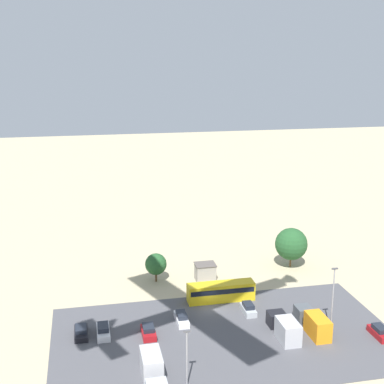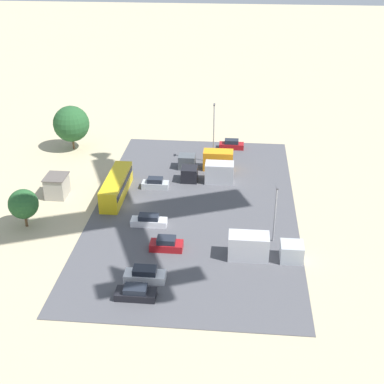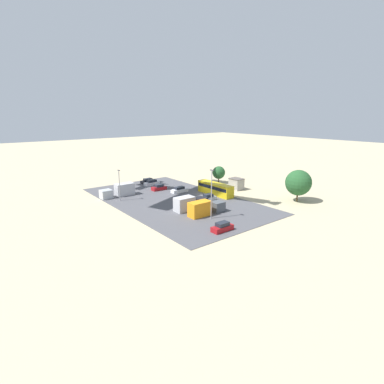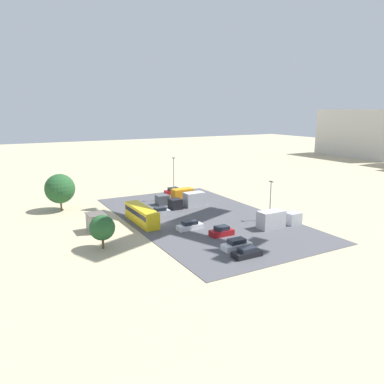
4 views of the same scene
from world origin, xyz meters
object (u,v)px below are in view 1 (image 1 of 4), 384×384
object	(u,v)px
parked_car_2	(380,332)
parked_car_5	(148,332)
parked_truck_0	(285,328)
bus	(221,291)
parked_truck_2	(153,372)
parked_car_3	(248,309)
parked_car_1	(103,331)
parked_car_0	(182,318)
parked_truck_1	(313,323)
shed_building	(205,272)
parked_car_4	(81,332)

from	to	relation	value
parked_car_2	parked_car_5	size ratio (longest dim) A/B	1.06
parked_car_2	parked_truck_0	xyz separation A→B (m)	(13.64, -2.84, 0.74)
bus	parked_truck_2	world-z (taller)	parked_truck_2
parked_car_2	parked_car_3	distance (m)	19.91
bus	parked_car_1	distance (m)	21.31
parked_car_3	parked_car_5	bearing A→B (deg)	13.40
parked_car_5	parked_truck_0	world-z (taller)	parked_truck_0
parked_car_5	parked_truck_2	xyz separation A→B (m)	(0.87, 11.48, 0.75)
parked_car_3	parked_truck_0	size ratio (longest dim) A/B	0.50
parked_car_1	parked_car_3	bearing A→B (deg)	5.90
bus	parked_truck_2	distance (m)	25.10
parked_car_0	parked_car_3	xyz separation A→B (m)	(-11.01, -0.84, 0.04)
parked_truck_0	parked_car_5	bearing A→B (deg)	167.59
bus	parked_car_3	size ratio (longest dim) A/B	2.81
parked_truck_1	parked_car_5	bearing A→B (deg)	171.25
parked_car_3	parked_truck_2	size ratio (longest dim) A/B	0.45
parked_car_2	bus	bearing A→B (deg)	140.42
parked_car_0	parked_truck_2	bearing A→B (deg)	66.27
parked_car_1	parked_car_5	distance (m)	6.66
parked_car_3	parked_truck_1	xyz separation A→B (m)	(-7.67, 7.67, 0.76)
parked_car_3	parked_truck_0	distance (m)	8.76
parked_truck_0	parked_car_0	bearing A→B (deg)	152.06
parked_car_5	parked_truck_1	world-z (taller)	parked_truck_1
bus	parked_car_5	size ratio (longest dim) A/B	2.77
parked_car_2	parked_truck_0	bearing A→B (deg)	168.24
shed_building	parked_car_4	size ratio (longest dim) A/B	0.86
parked_car_4	parked_truck_2	world-z (taller)	parked_truck_2
parked_car_1	parked_car_4	xyz separation A→B (m)	(3.19, -0.45, -0.08)
parked_truck_2	parked_car_1	bearing A→B (deg)	-66.73
bus	parked_car_0	distance (m)	9.98
parked_car_0	parked_car_4	bearing A→B (deg)	4.09
parked_car_0	parked_car_5	size ratio (longest dim) A/B	1.17
shed_building	parked_truck_2	xyz separation A→B (m)	(13.61, 29.35, -0.09)
shed_building	parked_car_0	distance (m)	16.45
parked_car_1	parked_car_4	world-z (taller)	parked_car_1
parked_car_2	parked_truck_2	world-z (taller)	parked_truck_2
parked_car_2	parked_truck_1	distance (m)	9.53
parked_car_0	parked_car_5	distance (m)	6.35
shed_building	parked_car_3	bearing A→B (deg)	105.29
parked_car_2	parked_car_3	bearing A→B (deg)	146.25
parked_car_2	parked_truck_2	distance (m)	34.26
parked_car_2	parked_car_3	world-z (taller)	parked_car_2
shed_building	parked_car_4	bearing A→B (deg)	35.27
parked_car_1	parked_truck_1	distance (m)	31.16
shed_building	parked_truck_0	size ratio (longest dim) A/B	0.47
parked_truck_0	parked_truck_2	world-z (taller)	parked_truck_2
shed_building	parked_truck_2	size ratio (longest dim) A/B	0.42
parked_car_0	parked_car_1	xyz separation A→B (m)	(12.02, 1.54, 0.04)
parked_truck_1	parked_truck_2	distance (m)	26.26
parked_car_4	parked_car_2	bearing A→B (deg)	167.94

